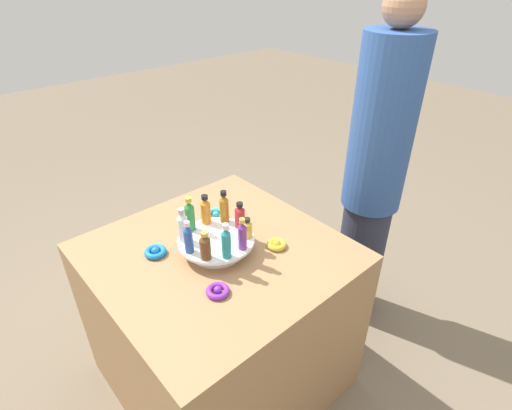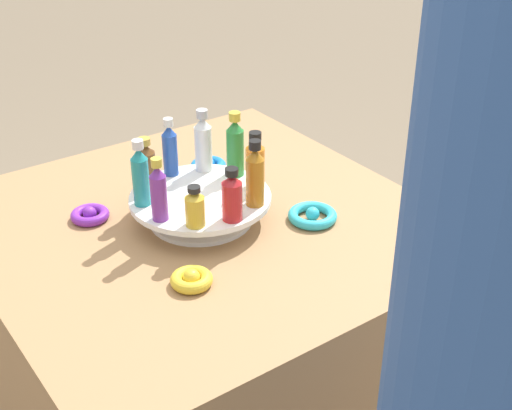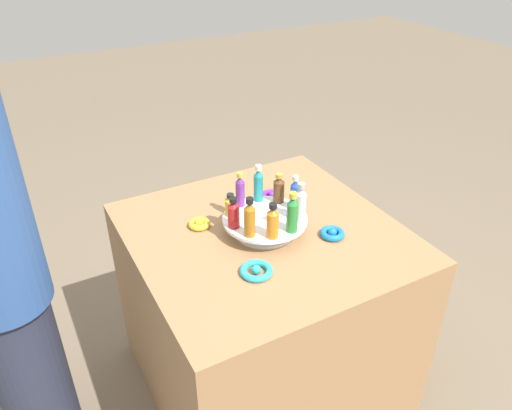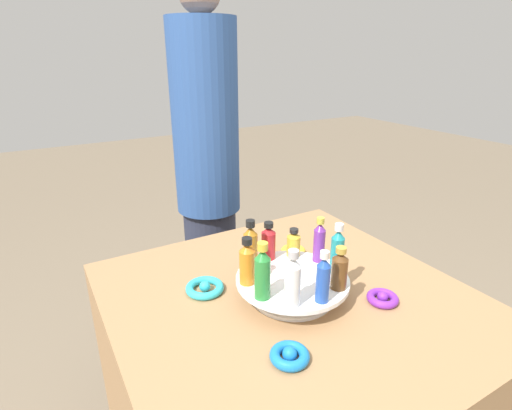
{
  "view_description": "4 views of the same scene",
  "coord_description": "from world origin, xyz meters",
  "views": [
    {
      "loc": [
        -0.71,
        -1.04,
        1.76
      ],
      "look_at": [
        0.18,
        -0.03,
        0.92
      ],
      "focal_mm": 28.0,
      "sensor_mm": 36.0,
      "label": 1
    },
    {
      "loc": [
        1.14,
        -0.67,
        1.55
      ],
      "look_at": [
        0.26,
        -0.04,
        0.94
      ],
      "focal_mm": 50.0,
      "sensor_mm": 36.0,
      "label": 2
    },
    {
      "loc": [
        0.73,
        1.28,
        1.78
      ],
      "look_at": [
        0.03,
        -0.01,
        0.89
      ],
      "focal_mm": 35.0,
      "sensor_mm": 36.0,
      "label": 3
    },
    {
      "loc": [
        -0.74,
        0.54,
        1.39
      ],
      "look_at": [
        0.26,
        -0.04,
        0.94
      ],
      "focal_mm": 28.0,
      "sensor_mm": 36.0,
      "label": 4
    }
  ],
  "objects": [
    {
      "name": "bottle_teal",
      "position": [
        -0.04,
        -0.12,
        0.9
      ],
      "size": [
        0.03,
        0.03,
        0.14
      ],
      "color": "teal",
      "rests_on": "display_stand"
    },
    {
      "name": "bottle_green",
      "position": [
        -0.04,
        0.12,
        0.9
      ],
      "size": [
        0.04,
        0.04,
        0.15
      ],
      "color": "#288438",
      "rests_on": "display_stand"
    },
    {
      "name": "ribbon_bow_teal",
      "position": [
        0.14,
        0.19,
        0.78
      ],
      "size": [
        0.11,
        0.11,
        0.03
      ],
      "color": "#2DB7CC",
      "rests_on": "party_table"
    },
    {
      "name": "bottle_blue",
      "position": [
        -0.12,
        -0.0,
        0.89
      ],
      "size": [
        0.03,
        0.03,
        0.13
      ],
      "color": "#234CAD",
      "rests_on": "display_stand"
    },
    {
      "name": "bottle_amber",
      "position": [
        0.1,
        0.07,
        0.9
      ],
      "size": [
        0.04,
        0.04,
        0.14
      ],
      "color": "#AD6B19",
      "rests_on": "display_stand"
    },
    {
      "name": "bottle_gold",
      "position": [
        0.1,
        -0.07,
        0.87
      ],
      "size": [
        0.04,
        0.04,
        0.08
      ],
      "color": "gold",
      "rests_on": "display_stand"
    },
    {
      "name": "party_table",
      "position": [
        0.0,
        0.0,
        0.39
      ],
      "size": [
        0.92,
        0.92,
        0.77
      ],
      "color": "#9E754C",
      "rests_on": "ground_plane"
    },
    {
      "name": "bottle_brown",
      "position": [
        -0.1,
        -0.07,
        0.88
      ],
      "size": [
        0.04,
        0.04,
        0.11
      ],
      "color": "brown",
      "rests_on": "display_stand"
    },
    {
      "name": "ribbon_bow_gold",
      "position": [
        0.19,
        -0.14,
        0.78
      ],
      "size": [
        0.08,
        0.08,
        0.03
      ],
      "color": "gold",
      "rests_on": "party_table"
    },
    {
      "name": "ribbon_bow_blue",
      "position": [
        -0.19,
        0.14,
        0.78
      ],
      "size": [
        0.09,
        0.09,
        0.03
      ],
      "color": "blue",
      "rests_on": "party_table"
    },
    {
      "name": "ribbon_bow_purple",
      "position": [
        -0.14,
        -0.19,
        0.78
      ],
      "size": [
        0.08,
        0.08,
        0.03
      ],
      "color": "purple",
      "rests_on": "party_table"
    },
    {
      "name": "bottle_red",
      "position": [
        0.12,
        0.0,
        0.88
      ],
      "size": [
        0.04,
        0.04,
        0.11
      ],
      "color": "#B21E23",
      "rests_on": "display_stand"
    },
    {
      "name": "bottle_purple",
      "position": [
        0.04,
        -0.12,
        0.89
      ],
      "size": [
        0.03,
        0.03,
        0.13
      ],
      "color": "#702D93",
      "rests_on": "display_stand"
    },
    {
      "name": "display_stand",
      "position": [
        0.0,
        0.0,
        0.81
      ],
      "size": [
        0.3,
        0.3,
        0.06
      ],
      "color": "white",
      "rests_on": "party_table"
    },
    {
      "name": "bottle_clear",
      "position": [
        -0.1,
        0.07,
        0.9
      ],
      "size": [
        0.04,
        0.04,
        0.14
      ],
      "color": "silver",
      "rests_on": "display_stand"
    },
    {
      "name": "bottle_orange",
      "position": [
        0.04,
        0.12,
        0.89
      ],
      "size": [
        0.04,
        0.04,
        0.13
      ],
      "color": "orange",
      "rests_on": "display_stand"
    }
  ]
}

